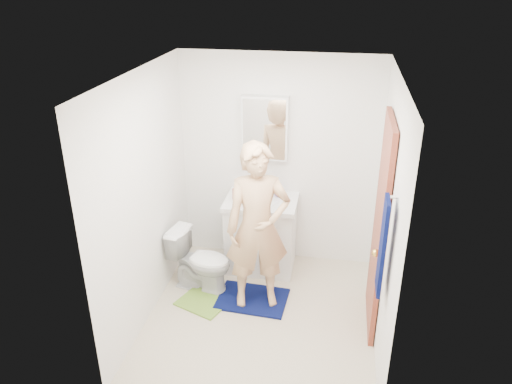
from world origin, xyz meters
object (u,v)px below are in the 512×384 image
vanity_cabinet (261,236)px  man (258,228)px  medicine_cabinet (265,128)px  soap_dispenser (238,191)px  toothbrush_cup (279,193)px  towel (383,247)px  toilet (201,260)px

vanity_cabinet → man: man is taller
man → medicine_cabinet: bearing=79.4°
soap_dispenser → toothbrush_cup: soap_dispenser is taller
vanity_cabinet → soap_dispenser: bearing=-175.4°
towel → toilet: bearing=151.2°
towel → man: man is taller
toothbrush_cup → towel: bearing=-58.0°
man → vanity_cabinet: bearing=81.0°
vanity_cabinet → man: 0.85m
vanity_cabinet → towel: towel is taller
vanity_cabinet → toilet: size_ratio=1.19×
towel → medicine_cabinet: bearing=124.6°
medicine_cabinet → soap_dispenser: 0.74m
toothbrush_cup → man: 0.82m
toilet → toothbrush_cup: bearing=-36.9°
vanity_cabinet → man: size_ratio=0.47×
medicine_cabinet → towel: bearing=-55.4°
towel → soap_dispenser: (-1.44, 1.46, -0.30)m
towel → toothbrush_cup: size_ratio=7.31×
towel → soap_dispenser: 2.08m
towel → toilet: size_ratio=1.19×
towel → vanity_cabinet: bearing=128.5°
vanity_cabinet → soap_dispenser: (-0.26, -0.02, 0.55)m
vanity_cabinet → toothbrush_cup: bearing=33.5°
soap_dispenser → medicine_cabinet: bearing=43.4°
vanity_cabinet → toothbrush_cup: (0.18, 0.12, 0.49)m
soap_dispenser → man: size_ratio=0.11×
toilet → medicine_cabinet: bearing=-24.7°
medicine_cabinet → toothbrush_cup: size_ratio=6.40×
vanity_cabinet → toothbrush_cup: size_ratio=7.31×
soap_dispenser → toothbrush_cup: bearing=17.6°
toilet → toothbrush_cup: size_ratio=6.15×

